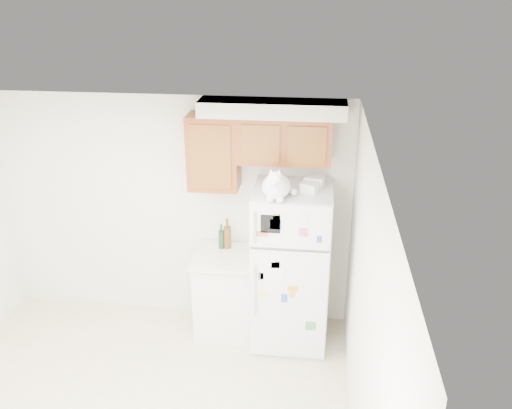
% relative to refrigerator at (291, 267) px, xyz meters
% --- Properties ---
extents(room_shell, '(3.84, 4.04, 2.52)m').
position_rel_refrigerator_xyz_m(room_shell, '(-1.18, -1.36, 0.82)').
color(room_shell, silver).
rests_on(room_shell, ground_plane).
extents(refrigerator, '(0.76, 0.78, 1.70)m').
position_rel_refrigerator_xyz_m(refrigerator, '(0.00, 0.00, 0.00)').
color(refrigerator, silver).
rests_on(refrigerator, ground_plane).
extents(base_counter, '(0.64, 0.64, 0.92)m').
position_rel_refrigerator_xyz_m(base_counter, '(-0.69, 0.07, -0.39)').
color(base_counter, white).
rests_on(base_counter, ground_plane).
extents(cat, '(0.32, 0.47, 0.33)m').
position_rel_refrigerator_xyz_m(cat, '(-0.14, -0.24, 0.97)').
color(cat, white).
rests_on(cat, refrigerator).
extents(storage_box_back, '(0.21, 0.17, 0.10)m').
position_rel_refrigerator_xyz_m(storage_box_back, '(0.20, 0.11, 0.90)').
color(storage_box_back, white).
rests_on(storage_box_back, refrigerator).
extents(storage_box_front, '(0.18, 0.16, 0.09)m').
position_rel_refrigerator_xyz_m(storage_box_front, '(0.16, -0.05, 0.89)').
color(storage_box_front, white).
rests_on(storage_box_front, refrigerator).
extents(bottle_green, '(0.06, 0.06, 0.27)m').
position_rel_refrigerator_xyz_m(bottle_green, '(-0.75, 0.21, 0.20)').
color(bottle_green, '#19381E').
rests_on(bottle_green, base_counter).
extents(bottle_amber, '(0.08, 0.08, 0.33)m').
position_rel_refrigerator_xyz_m(bottle_amber, '(-0.69, 0.22, 0.23)').
color(bottle_amber, '#593814').
rests_on(bottle_amber, base_counter).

